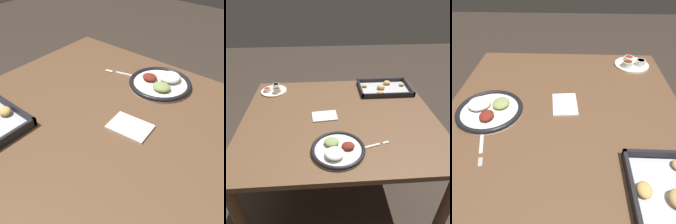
# 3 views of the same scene
# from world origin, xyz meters

# --- Properties ---
(ground_plane) EXTENTS (8.00, 8.00, 0.00)m
(ground_plane) POSITION_xyz_m (0.00, 0.00, 0.00)
(ground_plane) COLOR #382D26
(dining_table) EXTENTS (1.17, 1.00, 0.74)m
(dining_table) POSITION_xyz_m (0.00, 0.00, 0.64)
(dining_table) COLOR brown
(dining_table) RESTS_ON ground_plane
(dinner_plate) EXTENTS (0.27, 0.27, 0.04)m
(dinner_plate) POSITION_xyz_m (-0.03, -0.31, 0.75)
(dinner_plate) COLOR white
(dinner_plate) RESTS_ON dining_table
(fork) EXTENTS (0.19, 0.06, 0.00)m
(fork) POSITION_xyz_m (0.13, -0.29, 0.74)
(fork) COLOR silver
(fork) RESTS_ON dining_table
(saucer_plate) EXTENTS (0.18, 0.18, 0.04)m
(saucer_plate) POSITION_xyz_m (-0.45, 0.35, 0.75)
(saucer_plate) COLOR white
(saucer_plate) RESTS_ON dining_table
(baking_tray) EXTENTS (0.38, 0.26, 0.04)m
(baking_tray) POSITION_xyz_m (0.36, 0.33, 0.75)
(baking_tray) COLOR black
(baking_tray) RESTS_ON dining_table
(napkin) EXTENTS (0.16, 0.12, 0.01)m
(napkin) POSITION_xyz_m (-0.09, 0.00, 0.74)
(napkin) COLOR white
(napkin) RESTS_ON dining_table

